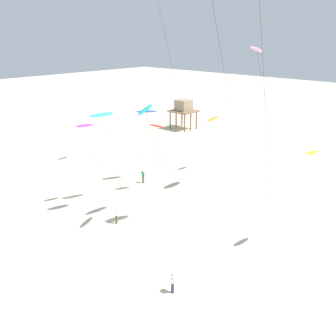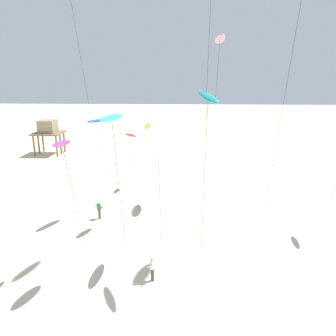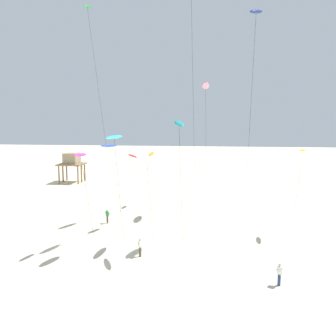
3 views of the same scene
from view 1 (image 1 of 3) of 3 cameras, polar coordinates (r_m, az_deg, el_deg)
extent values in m
plane|color=beige|center=(34.07, -10.14, -11.40)|extent=(260.00, 260.00, 0.00)
ellipsoid|color=teal|center=(31.59, -3.51, 8.94)|extent=(1.39, 2.60, 0.77)
cylinder|color=#262626|center=(34.24, -1.25, -0.26)|extent=(0.15, 3.32, 11.44)
ellipsoid|color=blue|center=(44.13, -3.28, 8.67)|extent=(1.81, 2.73, 0.54)
cylinder|color=#262626|center=(46.53, -1.35, 3.56)|extent=(0.17, 4.00, 8.82)
ellipsoid|color=red|center=(41.15, -1.78, 6.49)|extent=(1.05, 1.91, 0.76)
cylinder|color=#262626|center=(43.17, -0.41, 1.60)|extent=(0.13, 2.74, 7.89)
cylinder|color=#262626|center=(51.94, 0.78, 14.58)|extent=(0.32, 8.06, 25.33)
ellipsoid|color=yellow|center=(31.09, 21.23, 2.24)|extent=(0.62, 2.09, 0.35)
cylinder|color=#262626|center=(33.74, 21.22, -4.49)|extent=(0.12, 2.64, 8.74)
cylinder|color=#262626|center=(34.07, 14.79, 7.97)|extent=(0.24, 5.87, 21.71)
ellipsoid|color=#D8339E|center=(38.66, -12.71, 6.37)|extent=(0.88, 1.88, 0.36)
cylinder|color=#262626|center=(40.58, -10.68, 0.64)|extent=(0.12, 2.67, 8.72)
ellipsoid|color=white|center=(35.42, -5.24, 4.44)|extent=(0.80, 2.64, 0.75)
cylinder|color=#262626|center=(37.41, -3.71, -1.28)|extent=(0.11, 2.31, 8.05)
ellipsoid|color=#33BFE0|center=(35.75, -10.17, 8.06)|extent=(1.47, 2.56, 0.48)
cylinder|color=#262626|center=(37.79, -8.26, 0.58)|extent=(0.11, 2.33, 10.27)
ellipsoid|color=pink|center=(40.85, 13.45, 17.30)|extent=(1.23, 2.93, 1.08)
cylinder|color=#262626|center=(45.21, 15.28, 7.00)|extent=(0.31, 7.80, 15.89)
ellipsoid|color=orange|center=(48.54, 6.88, 7.49)|extent=(0.86, 1.95, 0.77)
cylinder|color=#262626|center=(50.40, 7.60, 3.67)|extent=(0.12, 2.53, 7.09)
cylinder|color=#262626|center=(39.12, 8.95, 12.51)|extent=(0.37, 9.28, 25.27)
cylinder|color=navy|center=(27.90, 0.71, -17.89)|extent=(0.22, 0.22, 0.88)
cube|color=white|center=(27.46, 0.71, -16.69)|extent=(0.36, 0.39, 0.58)
sphere|color=tan|center=(27.22, 0.72, -16.01)|extent=(0.20, 0.20, 0.20)
cylinder|color=white|center=(27.25, 0.65, -16.88)|extent=(0.46, 0.36, 0.39)
cylinder|color=white|center=(27.60, 0.78, -16.33)|extent=(0.46, 0.36, 0.39)
cylinder|color=#4C4738|center=(36.95, -7.94, -7.83)|extent=(0.22, 0.22, 0.88)
cube|color=white|center=(36.62, -7.99, -6.82)|extent=(0.32, 0.39, 0.58)
sphere|color=beige|center=(36.44, -8.03, -6.26)|extent=(0.20, 0.20, 0.20)
cylinder|color=white|center=(36.55, -8.33, -6.80)|extent=(0.49, 0.29, 0.39)
cylinder|color=white|center=(36.64, -7.66, -6.70)|extent=(0.49, 0.29, 0.39)
cylinder|color=#4C4738|center=(46.22, -3.85, -1.80)|extent=(0.22, 0.22, 0.88)
cube|color=#338C4C|center=(45.95, -3.87, -0.95)|extent=(0.39, 0.30, 0.58)
sphere|color=beige|center=(45.81, -3.89, -0.49)|extent=(0.20, 0.20, 0.20)
cylinder|color=#338C4C|center=(46.12, -3.99, -0.81)|extent=(0.25, 0.50, 0.39)
cylinder|color=#338C4C|center=(45.75, -3.76, -0.98)|extent=(0.25, 0.50, 0.39)
cylinder|color=#846647|center=(72.29, 0.33, 7.32)|extent=(0.28, 0.28, 3.39)
cylinder|color=#846647|center=(69.91, 2.58, 6.86)|extent=(0.28, 0.28, 3.39)
cylinder|color=#846647|center=(74.85, 2.15, 7.75)|extent=(0.28, 0.28, 3.39)
cylinder|color=#846647|center=(72.55, 4.39, 7.31)|extent=(0.28, 0.28, 3.39)
cylinder|color=#846647|center=(73.56, 1.26, 7.54)|extent=(0.28, 0.28, 3.39)
cylinder|color=#846647|center=(71.22, 3.50, 7.09)|extent=(0.28, 0.28, 3.39)
cube|color=#846647|center=(72.00, 2.38, 8.73)|extent=(4.62, 4.37, 0.24)
cube|color=#9E896B|center=(71.79, 2.39, 9.61)|extent=(2.54, 2.62, 2.01)
camera|label=2|loc=(24.56, -40.21, 3.96)|focal=34.26mm
camera|label=3|loc=(21.97, -63.51, -6.83)|focal=36.00mm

